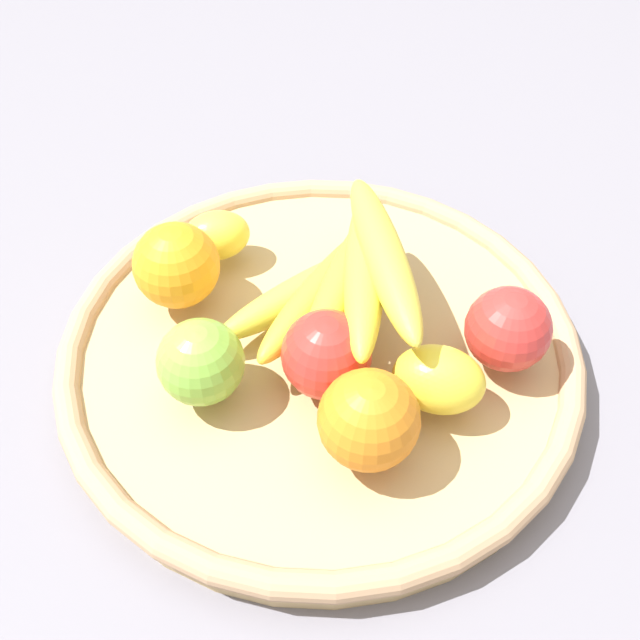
# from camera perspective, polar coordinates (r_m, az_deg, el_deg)

# --- Properties ---
(ground_plane) EXTENTS (2.40, 2.40, 0.00)m
(ground_plane) POSITION_cam_1_polar(r_m,az_deg,el_deg) (0.64, 0.00, -3.50)
(ground_plane) COLOR slate
(ground_plane) RESTS_ON ground
(basket) EXTENTS (0.44, 0.44, 0.04)m
(basket) POSITION_cam_1_polar(r_m,az_deg,el_deg) (0.63, 0.00, -2.35)
(basket) COLOR tan
(basket) RESTS_ON ground_plane
(apple_0) EXTENTS (0.08, 0.08, 0.07)m
(apple_0) POSITION_cam_1_polar(r_m,az_deg,el_deg) (0.56, 0.49, -2.65)
(apple_0) COLOR red
(apple_0) RESTS_ON basket
(apple_1) EXTENTS (0.09, 0.09, 0.07)m
(apple_1) POSITION_cam_1_polar(r_m,az_deg,el_deg) (0.59, 14.19, -0.69)
(apple_1) COLOR red
(apple_1) RESTS_ON basket
(apple_2) EXTENTS (0.09, 0.09, 0.07)m
(apple_2) POSITION_cam_1_polar(r_m,az_deg,el_deg) (0.56, -9.11, -3.19)
(apple_2) COLOR #7DBB3F
(apple_2) RESTS_ON basket
(banana_bunch) EXTENTS (0.19, 0.18, 0.09)m
(banana_bunch) POSITION_cam_1_polar(r_m,az_deg,el_deg) (0.60, 2.03, 3.36)
(banana_bunch) COLOR yellow
(banana_bunch) RESTS_ON basket
(orange_1) EXTENTS (0.09, 0.09, 0.07)m
(orange_1) POSITION_cam_1_polar(r_m,az_deg,el_deg) (0.52, 3.76, -7.62)
(orange_1) COLOR orange
(orange_1) RESTS_ON basket
(lemon_0) EXTENTS (0.06, 0.08, 0.05)m
(lemon_0) POSITION_cam_1_polar(r_m,az_deg,el_deg) (0.56, 9.06, -4.52)
(lemon_0) COLOR yellow
(lemon_0) RESTS_ON basket
(orange_0) EXTENTS (0.08, 0.08, 0.07)m
(orange_0) POSITION_cam_1_polar(r_m,az_deg,el_deg) (0.63, -10.93, 4.14)
(orange_0) COLOR orange
(orange_0) RESTS_ON basket
(lemon_1) EXTENTS (0.06, 0.07, 0.04)m
(lemon_1) POSITION_cam_1_polar(r_m,az_deg,el_deg) (0.68, -7.92, 6.43)
(lemon_1) COLOR yellow
(lemon_1) RESTS_ON basket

